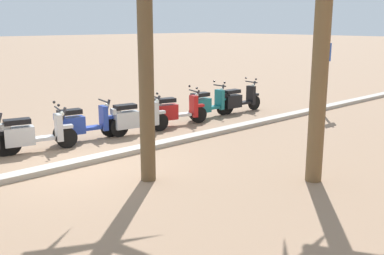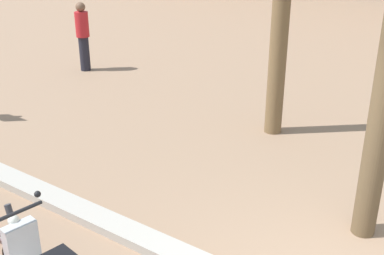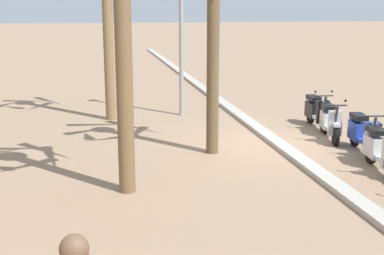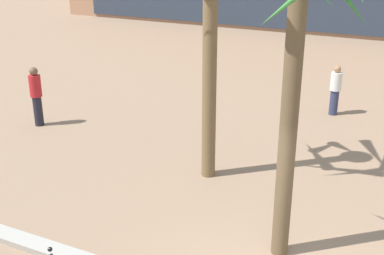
# 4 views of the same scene
# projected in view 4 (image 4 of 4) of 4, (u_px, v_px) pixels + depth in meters

# --- Properties ---
(palm_tree_mid_walkway) EXTENTS (2.64, 2.63, 5.64)m
(palm_tree_mid_walkway) POSITION_uv_depth(u_px,v_px,m) (297.00, 5.00, 7.42)
(palm_tree_mid_walkway) COLOR brown
(palm_tree_mid_walkway) RESTS_ON ground
(pedestrian_by_palm_tree) EXTENTS (0.34, 0.34, 1.56)m
(pedestrian_by_palm_tree) POSITION_uv_depth(u_px,v_px,m) (335.00, 89.00, 15.41)
(pedestrian_by_palm_tree) COLOR #2D3351
(pedestrian_by_palm_tree) RESTS_ON ground
(pedestrian_window_shopping) EXTENTS (0.34, 0.34, 1.76)m
(pedestrian_window_shopping) POSITION_uv_depth(u_px,v_px,m) (36.00, 95.00, 14.50)
(pedestrian_window_shopping) COLOR black
(pedestrian_window_shopping) RESTS_ON ground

